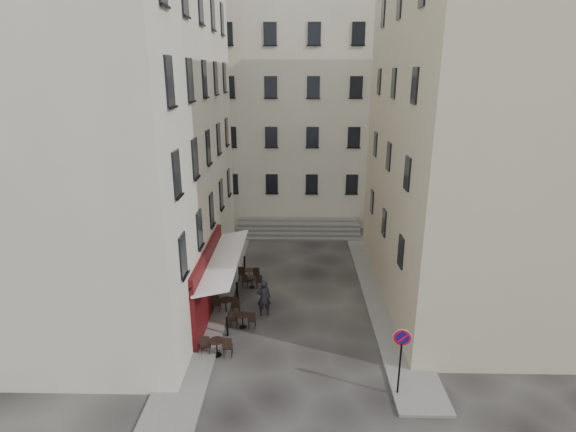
{
  "coord_description": "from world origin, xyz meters",
  "views": [
    {
      "loc": [
        -0.12,
        -18.83,
        11.5
      ],
      "look_at": [
        -0.58,
        4.0,
        4.17
      ],
      "focal_mm": 28.0,
      "sensor_mm": 36.0,
      "label": 1
    }
  ],
  "objects_px": {
    "no_parking_sign": "(401,350)",
    "pedestrian": "(264,298)",
    "bistro_table_b": "(243,319)",
    "bistro_table_a": "(217,346)"
  },
  "relations": [
    {
      "from": "no_parking_sign",
      "to": "pedestrian",
      "type": "height_order",
      "value": "no_parking_sign"
    },
    {
      "from": "no_parking_sign",
      "to": "pedestrian",
      "type": "distance_m",
      "value": 7.92
    },
    {
      "from": "no_parking_sign",
      "to": "bistro_table_b",
      "type": "height_order",
      "value": "no_parking_sign"
    },
    {
      "from": "no_parking_sign",
      "to": "bistro_table_a",
      "type": "xyz_separation_m",
      "value": [
        -7.14,
        2.32,
        -1.48
      ]
    },
    {
      "from": "bistro_table_b",
      "to": "pedestrian",
      "type": "xyz_separation_m",
      "value": [
        0.92,
        1.2,
        0.49
      ]
    },
    {
      "from": "bistro_table_b",
      "to": "bistro_table_a",
      "type": "bearing_deg",
      "value": -110.79
    },
    {
      "from": "no_parking_sign",
      "to": "bistro_table_a",
      "type": "relative_size",
      "value": 2.05
    },
    {
      "from": "bistro_table_a",
      "to": "bistro_table_b",
      "type": "xyz_separation_m",
      "value": [
        0.83,
        2.2,
        -0.03
      ]
    },
    {
      "from": "bistro_table_a",
      "to": "pedestrian",
      "type": "height_order",
      "value": "pedestrian"
    },
    {
      "from": "no_parking_sign",
      "to": "pedestrian",
      "type": "xyz_separation_m",
      "value": [
        -5.39,
        5.72,
        -1.03
      ]
    }
  ]
}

